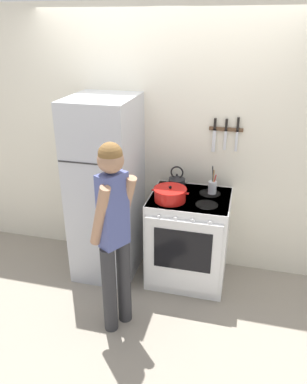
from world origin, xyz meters
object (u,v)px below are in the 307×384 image
dutch_oven_pot (170,194)px  utensil_jar (212,186)px  stove_range (188,239)px  tea_kettle (177,182)px  refrigerator (106,190)px  person (114,230)px

dutch_oven_pot → utensil_jar: utensil_jar is taller
stove_range → dutch_oven_pot: size_ratio=2.66×
stove_range → dutch_oven_pot: dutch_oven_pot is taller
stove_range → tea_kettle: 0.56m
refrigerator → person: (0.35, -0.76, 0.03)m
tea_kettle → person: bearing=-108.6°
refrigerator → utensil_jar: bearing=9.2°
utensil_jar → person: (-0.65, -0.93, -0.04)m
stove_range → tea_kettle: bearing=135.4°
stove_range → dutch_oven_pot: (-0.17, -0.10, 0.50)m
stove_range → utensil_jar: size_ratio=3.34×
stove_range → dutch_oven_pot: bearing=-149.3°
refrigerator → tea_kettle: 0.69m
person → stove_range: bearing=-0.9°
stove_range → utensil_jar: 0.56m
stove_range → person: person is taller
refrigerator → stove_range: bearing=0.3°
refrigerator → person: bearing=-65.0°
stove_range → person: (-0.46, -0.77, 0.47)m
stove_range → refrigerator: bearing=-179.7°
utensil_jar → tea_kettle: bearing=-178.9°
dutch_oven_pot → tea_kettle: size_ratio=1.39×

